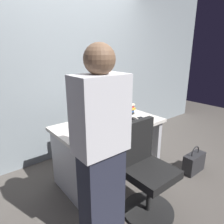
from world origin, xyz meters
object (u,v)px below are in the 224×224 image
office_chair (146,173)px  handbag (194,163)px  cup_near_keyboard (80,129)px  monitor (106,100)px  book_stack (127,109)px  keyboard (114,124)px  person_at_desk (101,152)px  cell_phone (142,119)px  mouse (134,119)px  desk (110,140)px

office_chair → handbag: bearing=2.1°
cup_near_keyboard → handbag: (1.38, -0.59, -0.65)m
monitor → book_stack: 0.40m
keyboard → handbag: size_ratio=1.14×
cup_near_keyboard → keyboard: bearing=-4.2°
office_chair → cup_near_keyboard: 0.81m
person_at_desk → monitor: (0.66, 0.80, 0.15)m
office_chair → book_stack: size_ratio=4.39×
monitor → cell_phone: (0.38, -0.27, -0.25)m
handbag → book_stack: bearing=124.6°
mouse → cell_phone: 0.12m
monitor → cup_near_keyboard: bearing=-160.4°
monitor → person_at_desk: bearing=-129.6°
mouse → desk: bearing=159.0°
desk → person_at_desk: bearing=-132.2°
keyboard → monitor: bearing=76.5°
office_chair → cell_phone: size_ratio=6.53×
book_stack → cell_phone: bearing=-85.1°
monitor → mouse: (0.27, -0.22, -0.24)m
keyboard → handbag: bearing=-31.1°
book_stack → cell_phone: 0.28m
office_chair → monitor: bearing=80.9°
cup_near_keyboard → book_stack: bearing=12.1°
mouse → handbag: size_ratio=0.26×
cell_phone → handbag: (0.51, -0.50, -0.60)m
book_stack → mouse: bearing=-112.0°
desk → office_chair: (-0.09, -0.70, -0.07)m
office_chair → monitor: (0.13, 0.80, 0.56)m
cup_near_keyboard → monitor: bearing=19.6°
keyboard → handbag: keyboard is taller
office_chair → cell_phone: office_chair is taller
book_stack → cell_phone: book_stack is taller
person_at_desk → cell_phone: bearing=27.0°
office_chair → cup_near_keyboard: bearing=120.0°
keyboard → mouse: (0.31, -0.02, 0.01)m
monitor → handbag: bearing=-40.7°
desk → monitor: 0.50m
office_chair → book_stack: 1.02m
mouse → cup_near_keyboard: cup_near_keyboard is taller
mouse → handbag: mouse is taller
desk → monitor: bearing=71.6°
cup_near_keyboard → handbag: size_ratio=0.27×
keyboard → book_stack: book_stack is taller
desk → monitor: monitor is taller
cup_near_keyboard → person_at_desk: bearing=-105.2°
person_at_desk → cell_phone: (1.04, 0.53, -0.10)m
cell_phone → handbag: size_ratio=0.38×
person_at_desk → cell_phone: person_at_desk is taller
desk → cell_phone: bearing=-20.6°
person_at_desk → monitor: 1.05m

